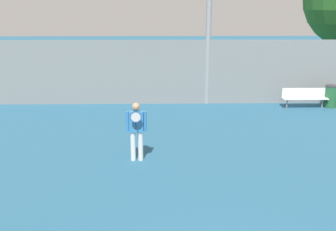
% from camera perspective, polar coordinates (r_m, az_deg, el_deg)
% --- Properties ---
extents(tennis_player, '(0.59, 0.41, 1.72)m').
position_cam_1_polar(tennis_player, '(11.17, -4.61, -1.81)').
color(tennis_player, silver).
rests_on(tennis_player, ground_plane).
extents(bench_courtside_far, '(1.93, 0.40, 0.84)m').
position_cam_1_polar(bench_courtside_far, '(18.00, 19.21, 2.71)').
color(bench_courtside_far, white).
rests_on(bench_courtside_far, ground_plane).
extents(trash_bin, '(0.54, 0.54, 0.97)m').
position_cam_1_polar(trash_bin, '(18.47, 22.56, 2.59)').
color(trash_bin, '#235B33').
rests_on(trash_bin, ground_plane).
extents(back_fence, '(34.37, 0.06, 2.84)m').
position_cam_1_polar(back_fence, '(17.52, 2.68, 6.27)').
color(back_fence, gray).
rests_on(back_fence, ground_plane).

